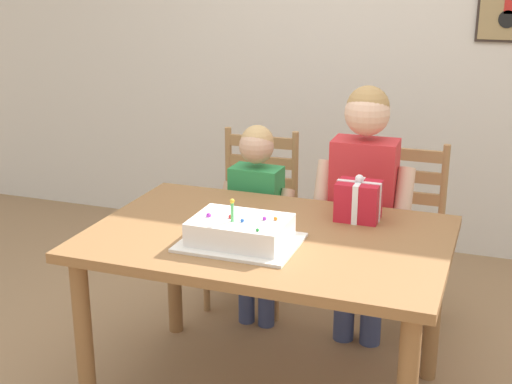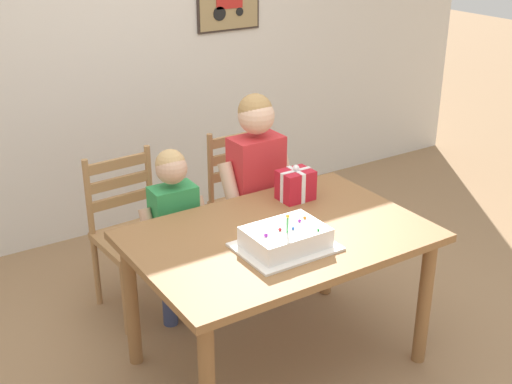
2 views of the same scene
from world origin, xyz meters
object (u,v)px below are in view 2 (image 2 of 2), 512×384
(gift_box_red_large, at_px, (296,185))
(child_younger, at_px, (174,222))
(dining_table, at_px, (279,251))
(chair_left, at_px, (134,234))
(child_older, at_px, (256,179))
(birthday_cake, at_px, (285,239))
(chair_right, at_px, (249,203))

(gift_box_red_large, height_order, child_younger, child_younger)
(dining_table, xyz_separation_m, chair_left, (-0.39, 0.89, -0.19))
(gift_box_red_large, relative_size, child_older, 0.16)
(child_older, bearing_deg, child_younger, 179.95)
(birthday_cake, height_order, chair_left, birthday_cake)
(birthday_cake, bearing_deg, gift_box_red_large, 49.54)
(birthday_cake, height_order, chair_right, birthday_cake)
(dining_table, xyz_separation_m, child_older, (0.26, 0.60, 0.11))
(gift_box_red_large, xyz_separation_m, chair_left, (-0.69, 0.61, -0.37))
(gift_box_red_large, bearing_deg, child_older, 97.66)
(birthday_cake, height_order, child_younger, child_younger)
(child_older, relative_size, child_younger, 1.21)
(chair_left, xyz_separation_m, child_younger, (0.12, -0.29, 0.16))
(dining_table, bearing_deg, chair_left, 113.69)
(gift_box_red_large, bearing_deg, child_younger, 150.66)
(dining_table, distance_m, child_older, 0.66)
(chair_left, height_order, child_younger, child_younger)
(gift_box_red_large, distance_m, child_older, 0.33)
(birthday_cake, height_order, child_older, child_older)
(chair_left, xyz_separation_m, child_older, (0.65, -0.29, 0.30))
(chair_left, height_order, child_older, child_older)
(dining_table, distance_m, birthday_cake, 0.21)
(chair_left, relative_size, chair_right, 1.00)
(child_older, bearing_deg, dining_table, -113.01)
(birthday_cake, xyz_separation_m, child_older, (0.32, 0.74, -0.03))
(gift_box_red_large, bearing_deg, birthday_cake, -130.46)
(chair_right, relative_size, child_younger, 0.88)
(dining_table, bearing_deg, child_younger, 114.10)
(birthday_cake, bearing_deg, child_younger, 105.47)
(dining_table, distance_m, chair_right, 0.99)
(child_older, bearing_deg, gift_box_red_large, -82.34)
(dining_table, distance_m, child_younger, 0.66)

